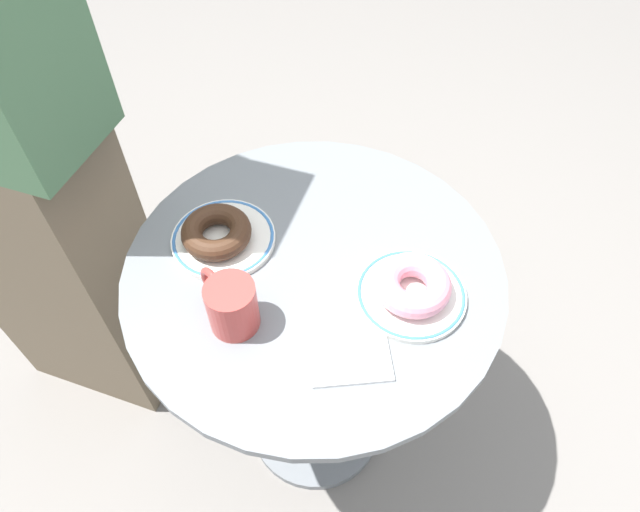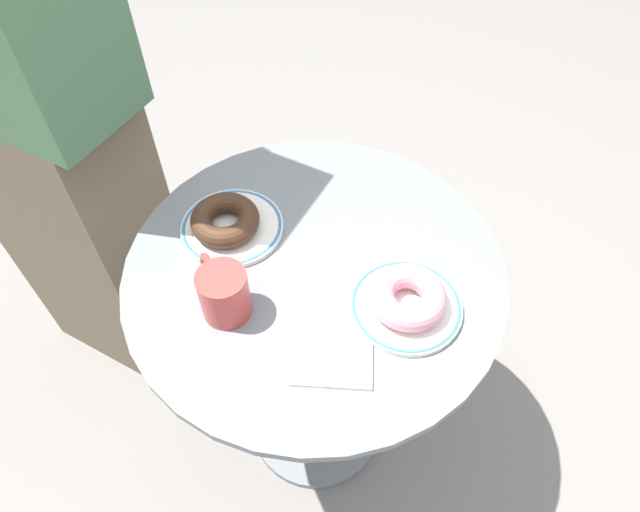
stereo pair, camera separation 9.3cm
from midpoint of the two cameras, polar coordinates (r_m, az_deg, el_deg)
name	(u,v)px [view 2 (the right image)]	position (r m, az deg, el deg)	size (l,w,h in m)	color
ground_plane	(316,425)	(1.60, 1.38, -16.91)	(7.00, 7.00, 0.02)	gray
cafe_table	(315,332)	(1.15, 1.85, -7.85)	(0.66, 0.66, 0.71)	slate
plate_left	(232,227)	(1.02, -6.35, 2.79)	(0.19, 0.19, 0.01)	white
plate_right	(406,306)	(0.93, 11.57, -5.19)	(0.18, 0.18, 0.01)	white
donut_chocolate	(225,220)	(1.00, -7.01, 3.50)	(0.12, 0.12, 0.04)	#422819
donut_pink_frosted	(408,297)	(0.91, 11.83, -4.29)	(0.12, 0.12, 0.04)	pink
paper_napkin	(333,346)	(0.88, 4.37, -9.35)	(0.12, 0.14, 0.01)	white
coffee_mug	(223,292)	(0.89, -6.87, -3.85)	(0.10, 0.10, 0.09)	#B73D38
person_figure	(27,109)	(1.21, -25.67, 13.16)	(0.50, 0.32, 1.67)	brown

